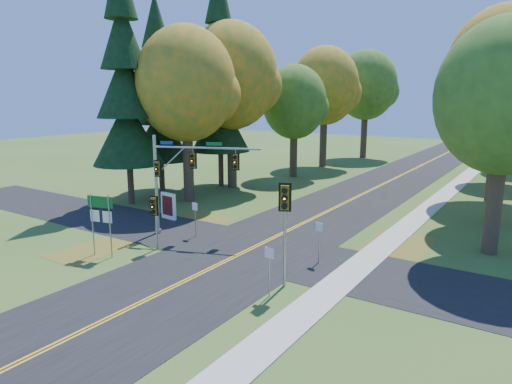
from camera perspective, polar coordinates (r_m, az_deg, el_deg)
The scene contains 29 objects.
ground at distance 24.87m, azimuth -3.15°, elevation -8.34°, with size 160.00×160.00×0.00m, color #31551E.
road_main at distance 24.87m, azimuth -3.15°, elevation -8.32°, with size 8.00×160.00×0.02m, color black.
road_cross at distance 26.40m, azimuth -0.55°, elevation -7.08°, with size 60.00×6.00×0.02m, color black.
centerline_left at distance 24.92m, azimuth -3.34°, elevation -8.24°, with size 0.10×160.00×0.01m, color gold.
centerline_right at distance 24.80m, azimuth -2.97°, elevation -8.33°, with size 0.10×160.00×0.01m, color gold.
sidewalk_east at distance 21.99m, azimuth 10.21°, elevation -11.23°, with size 1.60×160.00×0.06m, color #9E998E.
leaf_patch_w_near at distance 31.74m, azimuth -8.32°, elevation -3.94°, with size 4.00×6.00×0.00m, color brown.
leaf_patch_e at distance 27.12m, azimuth 16.46°, elevation -7.08°, with size 3.50×8.00×0.00m, color brown.
leaf_patch_w_far at distance 27.94m, azimuth -19.51°, elevation -6.72°, with size 3.00×5.00×0.00m, color brown.
tree_w_a at distance 37.67m, azimuth -8.60°, elevation 13.11°, with size 8.00×8.00×14.15m.
tree_e_a at distance 27.59m, azimuth 28.93°, elevation 10.31°, with size 7.20×7.20×12.73m.
tree_w_b at distance 43.44m, azimuth -2.97°, elevation 14.20°, with size 8.60×8.60×15.38m.
tree_e_b at distance 34.42m, azimuth 28.98°, elevation 10.94°, with size 7.60×7.60×13.33m.
tree_w_c at distance 49.16m, azimuth 4.92°, elevation 11.08°, with size 6.80×6.80×11.91m.
tree_e_c at distance 42.65m, azimuth 28.69°, elevation 13.25°, with size 8.80×8.80×15.79m.
tree_w_d at distance 57.22m, azimuth 8.71°, elevation 12.93°, with size 8.20×8.20×14.56m.
tree_e_d at distance 51.80m, azimuth 28.66°, elevation 10.06°, with size 7.00×7.00×12.32m.
tree_w_e at distance 66.85m, azimuth 13.70°, elevation 12.82°, with size 8.40×8.40×14.97m.
pine_a at distance 37.69m, azimuth -16.02°, elevation 12.33°, with size 5.60×5.60×19.48m.
pine_b at distance 42.19m, azimuth -12.08°, elevation 11.04°, with size 5.60×5.60×17.31m.
pine_c at distance 43.96m, azimuth -4.57°, elevation 13.27°, with size 5.60×5.60×20.56m.
traffic_mast at distance 28.39m, azimuth -9.36°, elevation 2.48°, with size 6.52×2.74×6.27m.
east_signal_pole at distance 20.14m, azimuth 3.63°, elevation -2.14°, with size 0.53×0.65×4.90m.
ped_signal_pole at distance 26.15m, azimuth -12.59°, elevation -2.21°, with size 0.47×0.57×3.16m.
route_sign_cluster at distance 25.95m, azimuth -18.85°, elevation -2.51°, with size 1.57×0.41×3.44m.
info_kiosk at distance 32.94m, azimuth -10.89°, elevation -1.75°, with size 1.39×0.33×1.91m.
reg_sign_e_north at distance 24.00m, azimuth 7.90°, elevation -5.27°, with size 0.43×0.14×2.27m.
reg_sign_e_south at distance 19.87m, azimuth 1.67°, elevation -8.73°, with size 0.45×0.07×2.33m.
reg_sign_w at distance 28.42m, azimuth -7.62°, elevation -2.60°, with size 0.43×0.07×2.24m.
Camera 1 is at (13.95, -18.72, 8.58)m, focal length 32.00 mm.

